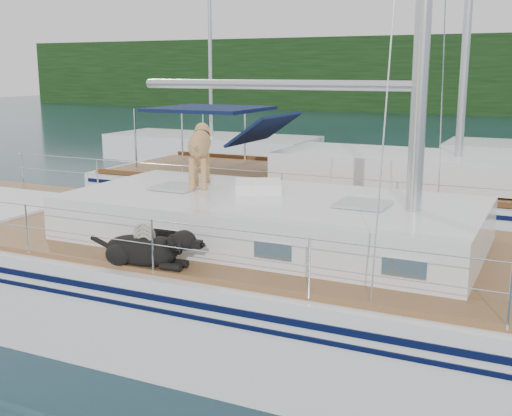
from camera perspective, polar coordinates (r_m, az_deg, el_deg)
The scene contains 6 objects.
ground at distance 8.99m, azimuth -3.48°, elevation -9.97°, with size 120.00×120.00×0.00m, color black.
tree_line at distance 52.42m, azimuth 21.57°, elevation 10.95°, with size 90.00×3.00×6.00m, color black.
shore_bank at distance 53.69m, azimuth 21.47°, elevation 8.39°, with size 92.00×1.00×1.20m, color #595147.
main_sailboat at distance 8.72m, azimuth -3.03°, elevation -5.96°, with size 12.00×3.80×14.01m.
neighbor_sailboat at distance 13.93m, azimuth 7.93°, elevation 0.64°, with size 11.00×3.50×13.30m.
bg_boat_west at distance 24.63m, azimuth -3.97°, elevation 5.31°, with size 8.00×3.00×11.65m.
Camera 1 is at (4.08, -7.26, 3.39)m, focal length 45.00 mm.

